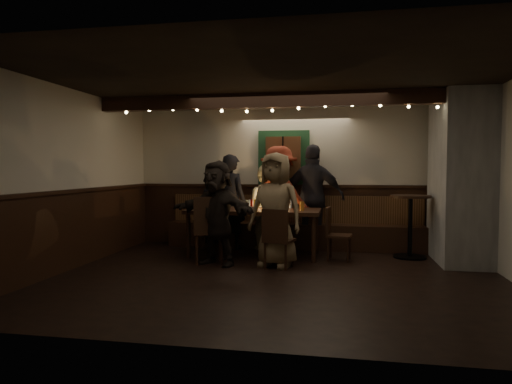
% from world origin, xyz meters
% --- Properties ---
extents(room, '(6.02, 5.01, 2.62)m').
position_xyz_m(room, '(1.07, 1.42, 1.07)').
color(room, black).
rests_on(room, ground).
extents(dining_table, '(2.17, 0.93, 0.94)m').
position_xyz_m(dining_table, '(-0.57, 1.40, 0.71)').
color(dining_table, black).
rests_on(dining_table, ground).
extents(chair_near_left, '(0.59, 0.59, 1.03)m').
position_xyz_m(chair_near_left, '(-1.13, 0.66, 0.58)').
color(chair_near_left, black).
rests_on(chair_near_left, ground).
extents(chair_near_right, '(0.47, 0.47, 0.87)m').
position_xyz_m(chair_near_right, '(-0.05, 0.48, 0.49)').
color(chair_near_right, black).
rests_on(chair_near_right, ground).
extents(chair_end, '(0.42, 0.42, 0.84)m').
position_xyz_m(chair_end, '(0.75, 1.29, 0.47)').
color(chair_end, black).
rests_on(chair_end, ground).
extents(high_top, '(0.64, 0.64, 1.02)m').
position_xyz_m(high_top, '(1.95, 1.68, 0.64)').
color(high_top, black).
rests_on(high_top, ground).
extents(person_a, '(0.84, 0.68, 1.48)m').
position_xyz_m(person_a, '(-1.45, 2.17, 0.74)').
color(person_a, black).
rests_on(person_a, ground).
extents(person_b, '(0.73, 0.63, 1.70)m').
position_xyz_m(person_b, '(-1.11, 2.04, 0.85)').
color(person_b, black).
rests_on(person_b, ground).
extents(person_c, '(0.79, 0.64, 1.51)m').
position_xyz_m(person_c, '(-0.50, 2.06, 0.76)').
color(person_c, beige).
rests_on(person_c, ground).
extents(person_d, '(1.34, 0.99, 1.84)m').
position_xyz_m(person_d, '(-0.23, 2.03, 0.92)').
color(person_d, maroon).
rests_on(person_d, ground).
extents(person_e, '(1.16, 0.64, 1.88)m').
position_xyz_m(person_e, '(0.37, 2.16, 0.94)').
color(person_e, black).
rests_on(person_e, ground).
extents(person_f, '(1.53, 0.99, 1.57)m').
position_xyz_m(person_f, '(-0.98, 0.61, 0.79)').
color(person_f, black).
rests_on(person_f, ground).
extents(person_g, '(0.94, 0.75, 1.69)m').
position_xyz_m(person_g, '(-0.10, 0.66, 0.84)').
color(person_g, olive).
rests_on(person_g, ground).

